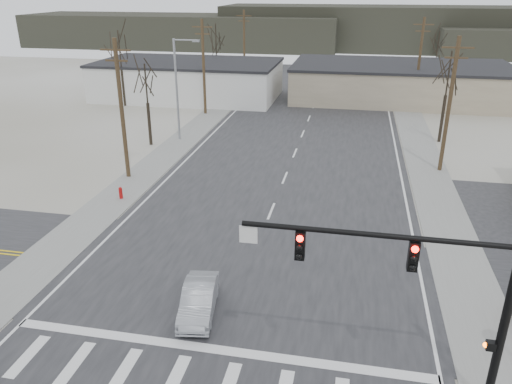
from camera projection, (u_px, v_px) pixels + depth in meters
ground at (244, 279)px, 24.35m from camera, size 140.00×140.00×0.00m
main_road at (287, 173)px, 37.91m from camera, size 18.00×110.00×0.05m
cross_road at (244, 279)px, 24.34m from camera, size 90.00×10.00×0.04m
sidewalk_left at (177, 146)px, 44.35m from camera, size 3.00×90.00×0.06m
sidewalk_right at (424, 161)px, 40.52m from camera, size 3.00×90.00×0.06m
traffic_signal_mast at (446, 285)px, 15.51m from camera, size 8.95×0.43×7.20m
fire_hydrant at (121, 193)px, 33.25m from camera, size 0.24×0.24×0.87m
building_left_far at (189, 79)px, 62.56m from camera, size 22.30×12.30×4.50m
building_right_far at (400, 82)px, 61.52m from camera, size 26.30×14.30×4.30m
upole_left_b at (121, 108)px, 35.27m from camera, size 2.20×0.30×10.00m
upole_left_c at (204, 66)px, 53.36m from camera, size 2.20×0.30×10.00m
upole_left_d at (244, 45)px, 71.46m from camera, size 2.20×0.30×10.00m
upole_right_a at (449, 104)px, 36.54m from camera, size 2.20×0.30×10.00m
upole_right_b at (419, 61)px, 56.44m from camera, size 2.20×0.30×10.00m
streetlight_main at (179, 84)px, 44.24m from camera, size 2.40×0.25×9.00m
tree_left_near at (146, 86)px, 42.77m from camera, size 3.30×3.30×7.35m
tree_right_mid at (448, 76)px, 43.32m from camera, size 3.74×3.74×8.33m
tree_left_far at (216, 41)px, 66.07m from camera, size 3.96×3.96×8.82m
tree_right_far at (438, 47)px, 66.53m from camera, size 3.52×3.52×7.84m
tree_left_mid at (120, 51)px, 56.66m from camera, size 3.96×3.96×8.82m
hill_left at (181, 31)px, 112.56m from camera, size 70.00×18.00×7.00m
hill_center at (409, 28)px, 106.75m from camera, size 80.00×18.00×9.00m
sedan_crossing at (199, 300)px, 21.61m from camera, size 1.96×4.09×1.29m
car_far_a at (348, 89)px, 64.35m from camera, size 4.18×5.81×1.56m
car_far_b at (333, 67)px, 82.23m from camera, size 2.82×4.07×1.29m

